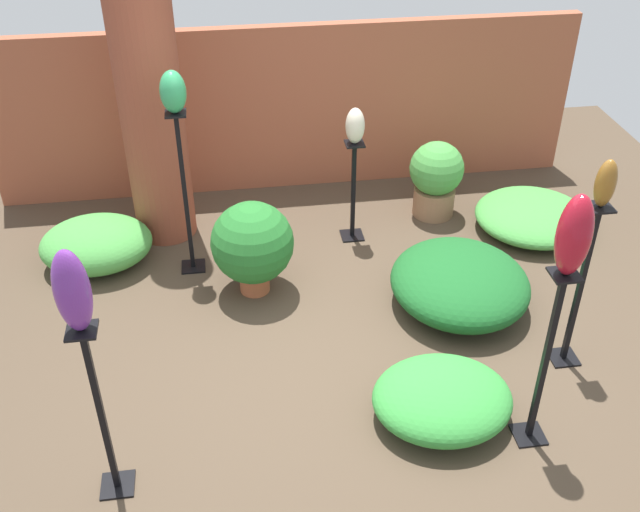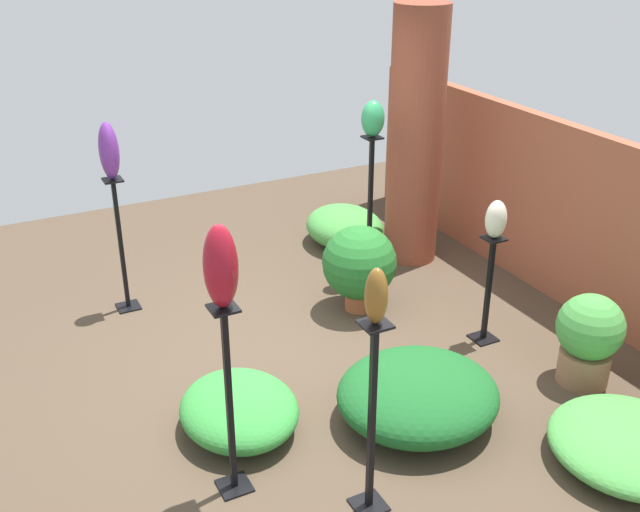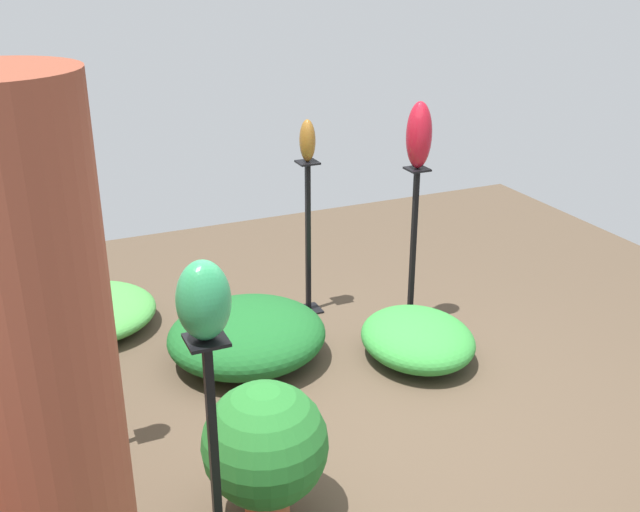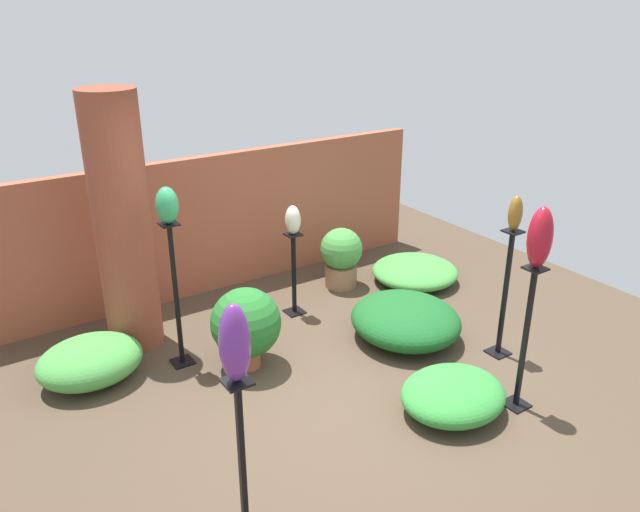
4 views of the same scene
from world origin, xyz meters
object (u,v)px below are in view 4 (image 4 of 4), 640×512
Objects in this scene: pedestal_jade at (177,301)px; art_vase_ruby at (540,238)px; potted_plant_walkway_edge at (341,255)px; pedestal_ruby at (524,345)px; brick_pillar at (123,225)px; art_vase_bronze at (515,213)px; pedestal_bronze at (504,299)px; potted_plant_mid_left at (246,324)px; art_vase_ivory at (293,220)px; art_vase_violet at (235,343)px; art_vase_jade at (167,205)px; pedestal_ivory at (294,278)px; pedestal_violet at (243,473)px.

pedestal_jade is 3.21m from art_vase_ruby.
pedestal_ruby is at bearing -92.69° from potted_plant_walkway_edge.
art_vase_bronze is (2.89, -2.18, 0.19)m from brick_pillar.
pedestal_bronze is 1.00× the size of pedestal_ruby.
art_vase_bronze is 0.42× the size of potted_plant_mid_left.
pedestal_jade is at bearing -168.82° from art_vase_ivory.
art_vase_violet is 1.49× the size of art_vase_jade.
art_vase_jade is (-1.43, -0.28, 1.16)m from pedestal_ivory.
potted_plant_walkway_edge is at bearing 100.51° from pedestal_bronze.
brick_pillar is at bearing 178.60° from potted_plant_walkway_edge.
potted_plant_mid_left is (0.97, 1.85, -1.03)m from art_vase_violet.
art_vase_ruby is (2.60, 0.02, 0.07)m from art_vase_violet.
potted_plant_walkway_edge is at bearing 87.31° from art_vase_ruby.
pedestal_violet is at bearing 0.00° from art_vase_violet.
art_vase_ruby is at bearing -50.34° from brick_pillar.
pedestal_violet is 3.95× the size of art_vase_ivory.
art_vase_ruby reaches higher than art_vase_bronze.
art_vase_bronze is 0.45× the size of potted_plant_walkway_edge.
pedestal_violet is at bearing -167.56° from pedestal_bronze.
pedestal_violet is at bearing -167.56° from art_vase_bronze.
brick_pillar is 2.70× the size of pedestal_ivory.
pedestal_bronze is 3.92× the size of art_vase_bronze.
pedestal_ruby reaches higher than pedestal_ivory.
brick_pillar reaches higher than art_vase_violet.
pedestal_ruby is 4.16× the size of art_vase_ivory.
art_vase_jade is at bearing 149.69° from art_vase_bronze.
pedestal_bronze is 2.57× the size of art_vase_ruby.
pedestal_ivory is 2.84m from art_vase_ruby.
pedestal_jade is (-1.43, -0.28, 0.23)m from pedestal_ivory.
art_vase_bronze reaches higher than pedestal_ivory.
art_vase_jade reaches higher than pedestal_jade.
art_vase_violet is 2.61m from art_vase_ruby.
art_vase_ruby reaches higher than potted_plant_walkway_edge.
pedestal_jade is 3.18m from art_vase_bronze.
pedestal_bronze is at bearing -79.49° from potted_plant_walkway_edge.
pedestal_ruby reaches higher than pedestal_violet.
art_vase_ivory is 0.43× the size of potted_plant_walkway_edge.
potted_plant_mid_left is at bearing 131.82° from art_vase_ruby.
potted_plant_mid_left is (-0.93, -0.68, 0.03)m from pedestal_ivory.
pedestal_violet is at bearing -101.80° from pedestal_jade.
brick_pillar is 1.77× the size of pedestal_jade.
pedestal_ivory is 1.87× the size of art_vase_ruby.
art_vase_violet is (-3.13, -0.69, 0.88)m from pedestal_bronze.
art_vase_bronze is 2.24m from art_vase_ivory.
potted_plant_mid_left is at bearing -151.38° from potted_plant_walkway_edge.
pedestal_ruby reaches higher than pedestal_bronze.
brick_pillar is 7.67× the size of art_vase_jade.
pedestal_ivory is 0.72× the size of pedestal_ruby.
pedestal_violet is at bearing -179.54° from art_vase_ruby.
potted_plant_walkway_edge is (2.50, -0.06, -0.86)m from brick_pillar.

